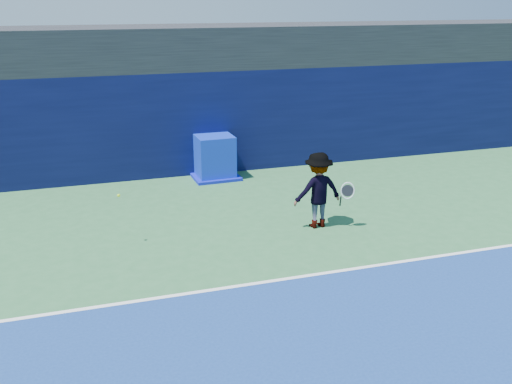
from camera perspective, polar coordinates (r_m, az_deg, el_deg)
The scene contains 6 objects.
baseline at distance 10.56m, azimuth -1.26°, elevation -9.30°, with size 24.00×0.10×0.01m, color white.
stadium_band at distance 17.69m, azimuth -9.28°, elevation 14.13°, with size 36.00×3.00×1.20m, color black.
back_wall_assembly at distance 17.01m, azimuth -8.41°, elevation 6.83°, with size 36.00×1.03×3.00m.
equipment_cart at distance 16.61m, azimuth -4.19°, elevation 3.39°, with size 1.35×1.35×1.25m.
tennis_player at distance 12.93m, azimuth 6.22°, elevation 0.18°, with size 1.33×0.74×1.75m.
tennis_ball at distance 12.12m, azimuth -13.57°, elevation -0.34°, with size 0.07×0.07×0.07m.
Camera 1 is at (-2.56, -5.95, 5.00)m, focal length 40.00 mm.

